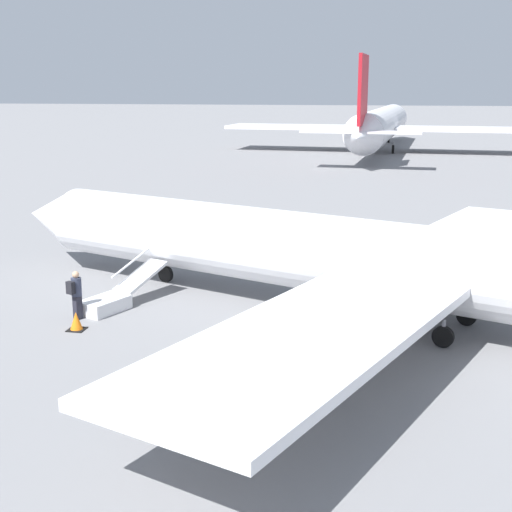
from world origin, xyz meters
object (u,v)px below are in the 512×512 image
passenger (76,292)px  boarding_stairs (112,299)px  airplane_far_left (381,125)px  airplane_main (405,264)px

passenger → boarding_stairs: bearing=-6.5°
airplane_far_left → airplane_main: bearing=-174.3°
passenger → airplane_far_left: bearing=14.6°
airplane_main → passenger: (11.19, 1.56, -1.18)m
airplane_main → airplane_far_left: 68.99m
airplane_far_left → boarding_stairs: airplane_far_left is taller
airplane_far_left → boarding_stairs: bearing=177.1°
airplane_far_left → boarding_stairs: (7.42, 69.08, -2.90)m
airplane_main → boarding_stairs: 10.62m
airplane_main → airplane_far_left: airplane_far_left is taller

